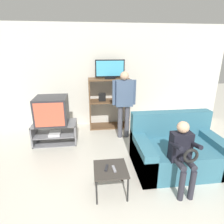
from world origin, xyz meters
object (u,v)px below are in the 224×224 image
(person_seated_child, at_px, (183,152))
(television_main, at_px, (52,110))
(tv_stand, at_px, (55,133))
(couch, at_px, (176,151))
(remote_control_white, at_px, (114,169))
(remote_control_black, at_px, (106,168))
(television_flat, at_px, (110,70))
(snack_table, at_px, (111,171))
(person_standing_adult, at_px, (124,99))
(media_shelf, at_px, (109,103))

(person_seated_child, bearing_deg, television_main, 140.14)
(tv_stand, distance_m, couch, 2.56)
(remote_control_white, distance_m, person_seated_child, 1.00)
(tv_stand, xyz_separation_m, remote_control_white, (1.09, -1.71, 0.19))
(tv_stand, xyz_separation_m, remote_control_black, (0.98, -1.67, 0.19))
(television_flat, bearing_deg, person_seated_child, -72.82)
(television_flat, bearing_deg, couch, -63.06)
(television_main, bearing_deg, television_flat, 27.66)
(snack_table, bearing_deg, television_main, 122.09)
(television_flat, relative_size, person_seated_child, 0.68)
(television_main, xyz_separation_m, remote_control_black, (1.01, -1.69, -0.34))
(tv_stand, xyz_separation_m, person_seated_child, (2.07, -1.73, 0.40))
(person_standing_adult, bearing_deg, couch, -60.26)
(snack_table, distance_m, couch, 1.33)
(television_flat, bearing_deg, remote_control_black, -97.78)
(person_seated_child, bearing_deg, remote_control_white, 178.83)
(snack_table, relative_size, couch, 0.32)
(television_flat, xyz_separation_m, remote_control_black, (-0.33, -2.39, -1.10))
(tv_stand, bearing_deg, remote_control_black, -59.58)
(television_main, distance_m, couch, 2.63)
(snack_table, bearing_deg, couch, 22.51)
(snack_table, relative_size, remote_control_white, 3.28)
(remote_control_black, bearing_deg, television_main, 135.41)
(person_standing_adult, bearing_deg, tv_stand, -176.86)
(television_flat, bearing_deg, media_shelf, 135.58)
(person_seated_child, bearing_deg, remote_control_black, 177.01)
(snack_table, height_order, couch, couch)
(tv_stand, bearing_deg, remote_control_white, -57.59)
(tv_stand, distance_m, television_main, 0.53)
(tv_stand, height_order, remote_control_black, tv_stand)
(remote_control_black, distance_m, person_standing_adult, 1.92)
(couch, bearing_deg, person_seated_child, -110.11)
(remote_control_black, height_order, remote_control_white, same)
(tv_stand, bearing_deg, person_standing_adult, 3.14)
(couch, xyz_separation_m, person_standing_adult, (-0.72, 1.26, 0.63))
(television_main, relative_size, snack_table, 1.40)
(snack_table, xyz_separation_m, person_standing_adult, (0.51, 1.77, 0.57))
(media_shelf, bearing_deg, remote_control_white, -94.58)
(remote_control_white, relative_size, person_standing_adult, 0.09)
(person_standing_adult, bearing_deg, media_shelf, 112.24)
(television_flat, xyz_separation_m, snack_table, (-0.27, -2.40, -1.15))
(media_shelf, relative_size, remote_control_white, 9.01)
(media_shelf, xyz_separation_m, person_standing_adult, (0.27, -0.66, 0.27))
(media_shelf, height_order, person_standing_adult, person_standing_adult)
(remote_control_white, distance_m, person_standing_adult, 1.93)
(tv_stand, distance_m, remote_control_black, 1.95)
(snack_table, relative_size, remote_control_black, 3.28)
(television_flat, height_order, person_standing_adult, television_flat)
(snack_table, height_order, remote_control_white, remote_control_white)
(tv_stand, bearing_deg, person_seated_child, -39.93)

